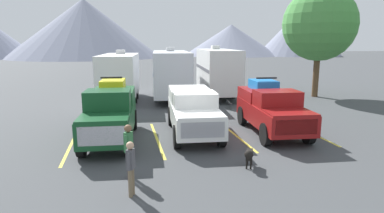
# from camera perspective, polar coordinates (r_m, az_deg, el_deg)

# --- Properties ---
(ground_plane) EXTENTS (240.00, 240.00, 0.00)m
(ground_plane) POSITION_cam_1_polar(r_m,az_deg,el_deg) (15.18, 0.75, -5.12)
(ground_plane) COLOR #3F4244
(pickup_truck_a) EXTENTS (2.43, 5.71, 2.69)m
(pickup_truck_a) POSITION_cam_1_polar(r_m,az_deg,el_deg) (14.78, -13.79, -0.87)
(pickup_truck_a) COLOR #144723
(pickup_truck_a) RESTS_ON ground
(pickup_truck_b) EXTENTS (2.50, 5.78, 2.06)m
(pickup_truck_b) POSITION_cam_1_polar(r_m,az_deg,el_deg) (15.36, 0.13, -0.56)
(pickup_truck_b) COLOR white
(pickup_truck_b) RESTS_ON ground
(pickup_truck_c) EXTENTS (2.52, 5.39, 2.54)m
(pickup_truck_c) POSITION_cam_1_polar(r_m,az_deg,el_deg) (16.05, 13.43, -0.21)
(pickup_truck_c) COLOR maroon
(pickup_truck_c) RESTS_ON ground
(lot_stripe_a) EXTENTS (0.12, 5.50, 0.01)m
(lot_stripe_a) POSITION_cam_1_polar(r_m,az_deg,el_deg) (14.93, -20.05, -6.07)
(lot_stripe_a) COLOR gold
(lot_stripe_a) RESTS_ON ground
(lot_stripe_b) EXTENTS (0.12, 5.50, 0.01)m
(lot_stripe_b) POSITION_cam_1_polar(r_m,az_deg,el_deg) (14.84, -6.05, -5.55)
(lot_stripe_b) COLOR gold
(lot_stripe_b) RESTS_ON ground
(lot_stripe_c) EXTENTS (0.12, 5.50, 0.01)m
(lot_stripe_c) POSITION_cam_1_polar(r_m,az_deg,el_deg) (15.61, 7.30, -4.74)
(lot_stripe_c) COLOR gold
(lot_stripe_c) RESTS_ON ground
(lot_stripe_d) EXTENTS (0.12, 5.50, 0.01)m
(lot_stripe_d) POSITION_cam_1_polar(r_m,az_deg,el_deg) (17.13, 18.80, -3.83)
(lot_stripe_d) COLOR gold
(lot_stripe_d) RESTS_ON ground
(camper_trailer_a) EXTENTS (3.13, 8.32, 3.65)m
(camper_trailer_a) POSITION_cam_1_polar(r_m,az_deg,el_deg) (24.27, -12.30, 5.37)
(camper_trailer_a) COLOR white
(camper_trailer_a) RESTS_ON ground
(camper_trailer_b) EXTENTS (3.39, 9.16, 3.82)m
(camper_trailer_b) POSITION_cam_1_polar(r_m,az_deg,el_deg) (24.91, -3.63, 5.95)
(camper_trailer_b) COLOR silver
(camper_trailer_b) RESTS_ON ground
(camper_trailer_c) EXTENTS (3.21, 8.83, 3.94)m
(camper_trailer_c) POSITION_cam_1_polar(r_m,az_deg,el_deg) (25.96, 4.40, 6.28)
(camper_trailer_c) COLOR white
(camper_trailer_c) RESTS_ON ground
(person_a) EXTENTS (0.26, 0.33, 1.57)m
(person_a) POSITION_cam_1_polar(r_m,az_deg,el_deg) (9.40, -10.49, -9.85)
(person_a) COLOR #726047
(person_a) RESTS_ON ground
(person_b) EXTENTS (0.30, 0.35, 1.74)m
(person_b) POSITION_cam_1_polar(r_m,az_deg,el_deg) (10.55, -10.84, -6.97)
(person_b) COLOR #3F3F42
(person_b) RESTS_ON ground
(dog) EXTENTS (0.50, 0.80, 0.70)m
(dog) POSITION_cam_1_polar(r_m,az_deg,el_deg) (11.48, 9.80, -8.24)
(dog) COLOR black
(dog) RESTS_ON ground
(tree_a) EXTENTS (5.52, 5.52, 9.40)m
(tree_a) POSITION_cam_1_polar(r_m,az_deg,el_deg) (27.53, 21.19, 14.06)
(tree_a) COLOR brown
(tree_a) RESTS_ON ground
(mountain_ridge) EXTENTS (117.31, 40.89, 15.57)m
(mountain_ridge) POSITION_cam_1_polar(r_m,az_deg,el_deg) (96.99, -10.15, 12.43)
(mountain_ridge) COLOR gray
(mountain_ridge) RESTS_ON ground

